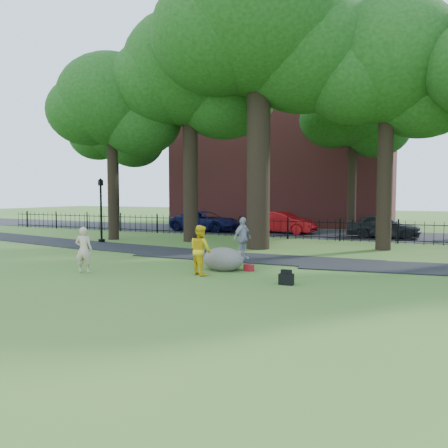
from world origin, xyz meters
The scene contains 17 objects.
ground centered at (0.00, 0.00, 0.00)m, with size 120.00×120.00×0.00m, color #396523.
footpath centered at (1.00, 3.90, 0.00)m, with size 36.00×2.60×0.03m, color black.
street centered at (0.00, 16.00, 0.00)m, with size 80.00×7.00×0.02m, color black.
iron_fence centered at (0.00, 12.00, 0.60)m, with size 44.00×0.04×1.20m.
brick_building centered at (-4.00, 24.00, 6.00)m, with size 18.00×8.00×12.00m, color maroon.
big_tree centered at (0.13, 7.09, 10.14)m, with size 10.08×8.61×14.37m.
tree_row centered at (0.52, 8.40, 8.15)m, with size 26.82×7.96×12.42m.
woman centered at (-3.09, -1.41, 0.77)m, with size 0.56×0.37×1.54m, color beige.
man centered at (0.63, -0.11, 0.81)m, with size 0.79×0.62×1.62m, color yellow.
pedestrian centered at (0.63, 3.49, 0.85)m, with size 1.00×0.41×1.70m, color #A6A6AA.
boulder centered at (0.93, 0.98, 0.42)m, with size 1.44×1.09×0.84m, color #615C50.
lamppost centered at (-8.57, 5.96, 1.70)m, with size 0.34×0.34×3.47m.
backpack centered at (3.61, -0.47, 0.16)m, with size 0.42×0.26×0.31m, color black.
red_bag centered at (1.82, 1.15, 0.11)m, with size 0.32×0.20×0.22m, color maroon.
red_sedan centered at (-1.28, 15.26, 0.71)m, with size 1.51×4.34×1.43m, color #AE0D10.
navy_van centered at (-6.65, 14.51, 0.70)m, with size 2.31×5.01×1.39m, color #0B0E3B.
grey_car centered at (5.06, 14.78, 0.70)m, with size 1.66×4.13×1.41m, color black.
Camera 1 is at (7.16, -12.58, 2.64)m, focal length 35.00 mm.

